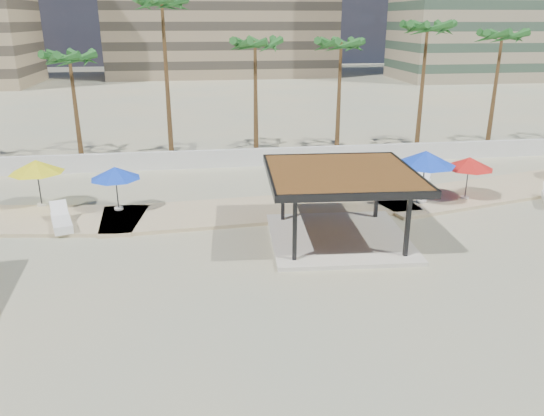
# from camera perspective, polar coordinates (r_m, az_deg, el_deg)

# --- Properties ---
(ground) EXTENTS (200.00, 200.00, 0.00)m
(ground) POSITION_cam_1_polar(r_m,az_deg,el_deg) (20.78, -4.07, -7.19)
(ground) COLOR tan
(ground) RESTS_ON ground
(promenade) EXTENTS (44.45, 7.97, 0.24)m
(promenade) POSITION_cam_1_polar(r_m,az_deg,el_deg) (27.96, -1.20, 0.21)
(promenade) COLOR #C6B284
(promenade) RESTS_ON ground
(boundary_wall) EXTENTS (56.00, 0.30, 1.20)m
(boundary_wall) POSITION_cam_1_polar(r_m,az_deg,el_deg) (35.62, -6.09, 5.29)
(boundary_wall) COLOR silver
(boundary_wall) RESTS_ON ground
(pavilion_central) EXTENTS (6.73, 6.73, 3.22)m
(pavilion_central) POSITION_cam_1_polar(r_m,az_deg,el_deg) (23.40, 7.37, 0.94)
(pavilion_central) COLOR beige
(pavilion_central) RESTS_ON ground
(umbrella_b) EXTENTS (3.62, 3.62, 2.45)m
(umbrella_b) POSITION_cam_1_polar(r_m,az_deg,el_deg) (29.61, -24.04, 4.09)
(umbrella_b) COLOR beige
(umbrella_b) RESTS_ON promenade
(umbrella_c) EXTENTS (2.97, 2.97, 2.30)m
(umbrella_c) POSITION_cam_1_polar(r_m,az_deg,el_deg) (30.11, 20.45, 4.55)
(umbrella_c) COLOR beige
(umbrella_c) RESTS_ON promenade
(umbrella_d) EXTENTS (3.82, 3.82, 2.80)m
(umbrella_d) POSITION_cam_1_polar(r_m,az_deg,el_deg) (28.61, 16.18, 5.16)
(umbrella_d) COLOR beige
(umbrella_d) RESTS_ON promenade
(umbrella_f) EXTENTS (3.04, 3.04, 2.25)m
(umbrella_f) POSITION_cam_1_polar(r_m,az_deg,el_deg) (27.67, -16.52, 3.63)
(umbrella_f) COLOR beige
(umbrella_f) RESTS_ON promenade
(lounger_a) EXTENTS (1.47, 2.57, 0.92)m
(lounger_a) POSITION_cam_1_polar(r_m,az_deg,el_deg) (26.75, -21.70, -1.38)
(lounger_a) COLOR white
(lounger_a) RESTS_ON promenade
(lounger_b) EXTENTS (1.93, 2.41, 0.90)m
(lounger_b) POSITION_cam_1_polar(r_m,az_deg,el_deg) (31.48, 15.70, 2.35)
(lounger_b) COLOR white
(lounger_b) RESTS_ON promenade
(lounger_c) EXTENTS (1.67, 2.29, 0.84)m
(lounger_c) POSITION_cam_1_polar(r_m,az_deg,el_deg) (30.08, 6.28, 2.15)
(lounger_c) COLOR white
(lounger_c) RESTS_ON promenade
(palm_c) EXTENTS (3.00, 3.00, 7.87)m
(palm_c) POSITION_cam_1_polar(r_m,az_deg,el_deg) (37.52, -20.92, 14.48)
(palm_c) COLOR brown
(palm_c) RESTS_ON ground
(palm_d) EXTENTS (3.00, 3.00, 11.19)m
(palm_d) POSITION_cam_1_polar(r_m,az_deg,el_deg) (37.45, -11.72, 20.08)
(palm_d) COLOR brown
(palm_d) RESTS_ON ground
(palm_e) EXTENTS (3.00, 3.00, 8.61)m
(palm_e) POSITION_cam_1_polar(r_m,az_deg,el_deg) (37.19, -1.83, 16.75)
(palm_e) COLOR brown
(palm_e) RESTS_ON ground
(palm_f) EXTENTS (3.00, 3.00, 8.55)m
(palm_f) POSITION_cam_1_polar(r_m,az_deg,el_deg) (38.53, 7.42, 16.61)
(palm_f) COLOR brown
(palm_f) RESTS_ON ground
(palm_g) EXTENTS (3.00, 3.00, 9.64)m
(palm_g) POSITION_cam_1_polar(r_m,az_deg,el_deg) (40.14, 16.34, 17.60)
(palm_g) COLOR brown
(palm_g) RESTS_ON ground
(palm_h) EXTENTS (3.00, 3.00, 9.08)m
(palm_h) POSITION_cam_1_polar(r_m,az_deg,el_deg) (43.44, 23.48, 16.21)
(palm_h) COLOR brown
(palm_h) RESTS_ON ground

